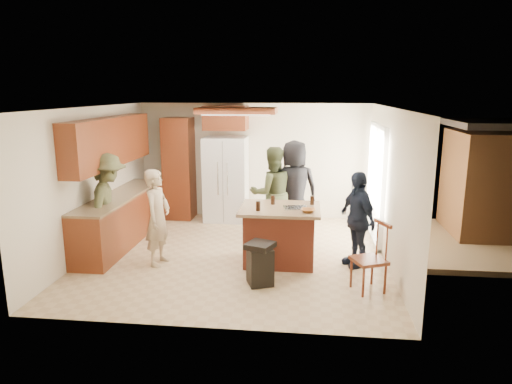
# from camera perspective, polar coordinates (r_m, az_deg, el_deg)

# --- Properties ---
(room_shell) EXTENTS (8.00, 5.20, 5.00)m
(room_shell) POSITION_cam_1_polar(r_m,az_deg,el_deg) (9.74, 25.53, 0.10)
(room_shell) COLOR tan
(room_shell) RESTS_ON ground
(person_front_left) EXTENTS (0.49, 0.62, 1.56)m
(person_front_left) POSITION_cam_1_polar(r_m,az_deg,el_deg) (7.46, -12.19, -3.14)
(person_front_left) COLOR tan
(person_front_left) RESTS_ON ground
(person_behind_left) EXTENTS (0.98, 0.77, 1.76)m
(person_behind_left) POSITION_cam_1_polar(r_m,az_deg,el_deg) (8.56, 2.05, -0.16)
(person_behind_left) COLOR #3B4327
(person_behind_left) RESTS_ON ground
(person_behind_right) EXTENTS (1.03, 0.80, 1.87)m
(person_behind_right) POSITION_cam_1_polar(r_m,az_deg,el_deg) (8.66, 4.78, 0.34)
(person_behind_right) COLOR black
(person_behind_right) RESTS_ON ground
(person_side_right) EXTENTS (0.80, 1.01, 1.54)m
(person_side_right) POSITION_cam_1_polar(r_m,az_deg,el_deg) (7.41, 12.51, -3.33)
(person_side_right) COLOR #182031
(person_side_right) RESTS_ON ground
(person_counter) EXTENTS (0.75, 1.22, 1.75)m
(person_counter) POSITION_cam_1_polar(r_m,az_deg,el_deg) (8.09, -17.93, -1.54)
(person_counter) COLOR #424327
(person_counter) RESTS_ON ground
(left_cabinetry) EXTENTS (0.64, 3.00, 2.30)m
(left_cabinetry) POSITION_cam_1_polar(r_m,az_deg,el_deg) (8.66, -16.91, -0.03)
(left_cabinetry) COLOR maroon
(left_cabinetry) RESTS_ON ground
(back_wall_units) EXTENTS (1.80, 0.60, 2.45)m
(back_wall_units) POSITION_cam_1_polar(r_m,az_deg,el_deg) (9.97, -8.17, 4.48)
(back_wall_units) COLOR maroon
(back_wall_units) RESTS_ON ground
(refrigerator) EXTENTS (0.90, 0.76, 1.80)m
(refrigerator) POSITION_cam_1_polar(r_m,az_deg,el_deg) (9.80, -3.76, 1.60)
(refrigerator) COLOR white
(refrigerator) RESTS_ON ground
(kitchen_island) EXTENTS (1.28, 1.03, 0.93)m
(kitchen_island) POSITION_cam_1_polar(r_m,az_deg,el_deg) (7.46, 2.98, -5.31)
(kitchen_island) COLOR #983B27
(kitchen_island) RESTS_ON ground
(island_items) EXTENTS (0.93, 0.63, 0.15)m
(island_items) POSITION_cam_1_polar(r_m,az_deg,el_deg) (7.23, 4.94, -1.86)
(island_items) COLOR silver
(island_items) RESTS_ON kitchen_island
(trash_bin) EXTENTS (0.47, 0.47, 0.63)m
(trash_bin) POSITION_cam_1_polar(r_m,az_deg,el_deg) (6.68, 0.52, -8.89)
(trash_bin) COLOR black
(trash_bin) RESTS_ON ground
(spindle_chair) EXTENTS (0.55, 0.55, 0.99)m
(spindle_chair) POSITION_cam_1_polar(r_m,az_deg,el_deg) (6.62, 14.07, -8.24)
(spindle_chair) COLOR maroon
(spindle_chair) RESTS_ON ground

